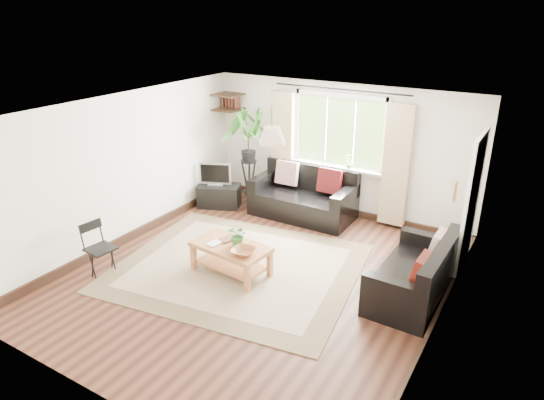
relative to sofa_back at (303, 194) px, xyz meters
The scene contains 24 objects.
floor 2.31m from the sofa_back, 78.81° to the right, with size 5.50×5.50×0.00m, color black.
ceiling 3.01m from the sofa_back, 78.81° to the right, with size 5.50×5.50×0.00m, color white.
wall_back 1.03m from the sofa_back, 49.73° to the left, with size 5.00×0.02×2.40m, color white.
wall_front 5.06m from the sofa_back, 84.94° to the right, with size 5.00×0.02×2.40m, color white.
wall_left 3.13m from the sofa_back, 132.72° to the right, with size 0.02×5.50×2.40m, color white.
wall_right 3.77m from the sofa_back, 37.16° to the right, with size 0.02×5.50×2.40m, color white.
rug 2.21m from the sofa_back, 88.56° to the right, with size 3.44×2.95×0.02m, color beige.
window 1.29m from the sofa_back, 47.46° to the left, with size 2.50×0.16×2.16m, color white, non-canonical shape.
door 3.01m from the sofa_back, 10.31° to the right, with size 0.06×0.96×2.06m, color silver.
corner_shelf 2.34m from the sofa_back, behind, with size 0.50×0.50×0.34m, color black, non-canonical shape.
pendant_lamp 2.48m from the sofa_back, 76.44° to the right, with size 0.36×0.36×0.54m, color beige, non-canonical shape.
wall_sconce 3.70m from the sofa_back, 33.90° to the right, with size 0.12×0.12×0.28m, color beige, non-canonical shape.
sofa_back is the anchor object (origin of this frame).
sofa_right 2.93m from the sofa_back, 32.58° to the right, with size 0.82×1.65×0.78m, color black, non-canonical shape.
coffee_table 2.35m from the sofa_back, 88.52° to the right, with size 1.12×0.61×0.46m, color brown, non-canonical shape.
table_plant 2.32m from the sofa_back, 85.86° to the right, with size 0.29×0.25×0.32m, color #2D6A2A.
bowl 2.51m from the sofa_back, 81.42° to the right, with size 0.33×0.33×0.08m, color brown.
book_a 2.43m from the sofa_back, 95.50° to the right, with size 0.15×0.21×0.02m, color silver.
book_b 2.20m from the sofa_back, 93.88° to the right, with size 0.17×0.23×0.02m, color brown.
tv_stand 1.67m from the sofa_back, 166.01° to the right, with size 0.79×0.44×0.42m, color black.
tv 1.74m from the sofa_back, 166.58° to the right, with size 0.61×0.20×0.46m, color #A5A5AA, non-canonical shape.
palm_stand 1.34m from the sofa_back, behind, with size 0.71×0.71×1.83m, color black, non-canonical shape.
folding_chair 3.65m from the sofa_back, 114.76° to the right, with size 0.40×0.40×0.77m, color black, non-canonical shape.
sill_plant 1.02m from the sofa_back, 30.10° to the left, with size 0.14×0.10×0.27m, color #2D6023.
Camera 1 is at (3.29, -5.09, 3.65)m, focal length 32.00 mm.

